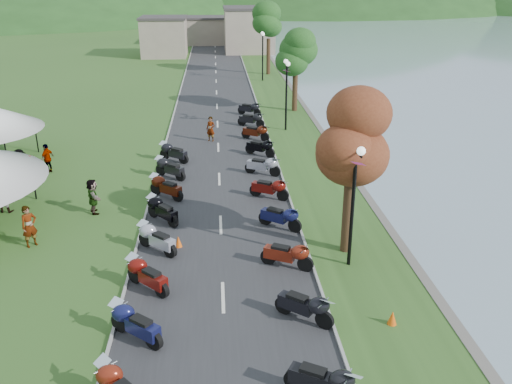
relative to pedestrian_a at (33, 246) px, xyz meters
name	(u,v)px	position (x,y,z in m)	size (l,w,h in m)	color
road	(218,124)	(7.99, 19.42, 0.01)	(7.00, 120.00, 0.02)	#313133
hills_backdrop	(214,7)	(7.99, 179.42, 0.00)	(360.00, 120.00, 76.00)	#285621
far_building	(201,32)	(5.99, 64.42, 2.50)	(18.00, 16.00, 5.00)	gray
moto_row_left	(144,299)	(5.35, -5.32, 0.55)	(2.60, 34.48, 1.10)	#331411
moto_row_right	(274,202)	(10.56, 2.68, 0.55)	(2.60, 41.21, 1.10)	#331411
tree_lakeside	(351,167)	(13.13, -1.40, 3.67)	(2.64, 2.64, 7.34)	#296021
pedestrian_a	(33,246)	(0.00, 0.00, 0.00)	(0.66, 0.49, 1.82)	slate
pedestrian_b	(6,211)	(-2.40, 3.75, 0.00)	(0.84, 0.46, 1.74)	slate
pedestrian_c	(24,181)	(-2.86, 7.89, 0.00)	(1.20, 0.49, 1.85)	slate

